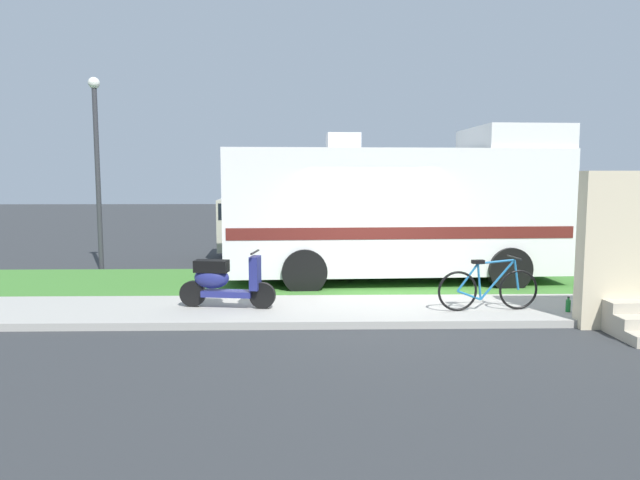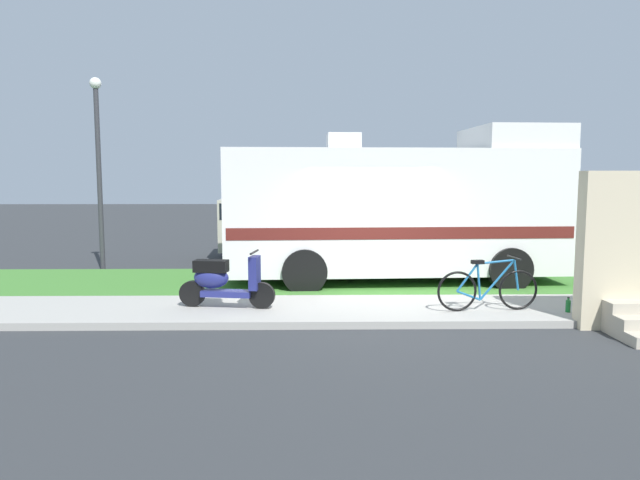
{
  "view_description": "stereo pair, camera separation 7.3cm",
  "coord_description": "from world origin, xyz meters",
  "px_view_note": "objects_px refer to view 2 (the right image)",
  "views": [
    {
      "loc": [
        -1.31,
        -10.67,
        2.29
      ],
      "look_at": [
        -1.05,
        0.3,
        1.1
      ],
      "focal_mm": 32.07,
      "sensor_mm": 36.0,
      "label": 1
    },
    {
      "loc": [
        -1.23,
        -10.67,
        2.29
      ],
      "look_at": [
        -1.05,
        0.3,
        1.1
      ],
      "focal_mm": 32.07,
      "sensor_mm": 36.0,
      "label": 2
    }
  ],
  "objects_px": {
    "scooter": "(223,281)",
    "street_lamp_post": "(98,156)",
    "motorhome_rv": "(397,209)",
    "pickup_truck_near": "(293,226)",
    "bottle_green": "(568,306)",
    "bicycle": "(488,288)"
  },
  "relations": [
    {
      "from": "bicycle",
      "to": "bottle_green",
      "type": "relative_size",
      "value": 6.85
    },
    {
      "from": "pickup_truck_near",
      "to": "bottle_green",
      "type": "bearing_deg",
      "value": -57.2
    },
    {
      "from": "scooter",
      "to": "street_lamp_post",
      "type": "xyz_separation_m",
      "value": [
        -3.74,
        4.77,
        2.25
      ]
    },
    {
      "from": "scooter",
      "to": "street_lamp_post",
      "type": "bearing_deg",
      "value": 128.1
    },
    {
      "from": "motorhome_rv",
      "to": "scooter",
      "type": "height_order",
      "value": "motorhome_rv"
    },
    {
      "from": "scooter",
      "to": "bottle_green",
      "type": "distance_m",
      "value": 5.69
    },
    {
      "from": "pickup_truck_near",
      "to": "bottle_green",
      "type": "distance_m",
      "value": 8.71
    },
    {
      "from": "motorhome_rv",
      "to": "scooter",
      "type": "relative_size",
      "value": 4.4
    },
    {
      "from": "bicycle",
      "to": "pickup_truck_near",
      "type": "height_order",
      "value": "pickup_truck_near"
    },
    {
      "from": "scooter",
      "to": "pickup_truck_near",
      "type": "bearing_deg",
      "value": 82.0
    },
    {
      "from": "motorhome_rv",
      "to": "pickup_truck_near",
      "type": "xyz_separation_m",
      "value": [
        -2.41,
        3.91,
        -0.69
      ]
    },
    {
      "from": "pickup_truck_near",
      "to": "scooter",
      "type": "bearing_deg",
      "value": -98.0
    },
    {
      "from": "bicycle",
      "to": "motorhome_rv",
      "type": "bearing_deg",
      "value": 107.34
    },
    {
      "from": "motorhome_rv",
      "to": "pickup_truck_near",
      "type": "height_order",
      "value": "motorhome_rv"
    },
    {
      "from": "bicycle",
      "to": "bottle_green",
      "type": "height_order",
      "value": "bicycle"
    },
    {
      "from": "motorhome_rv",
      "to": "street_lamp_post",
      "type": "height_order",
      "value": "street_lamp_post"
    },
    {
      "from": "motorhome_rv",
      "to": "bottle_green",
      "type": "relative_size",
      "value": 29.05
    },
    {
      "from": "bicycle",
      "to": "pickup_truck_near",
      "type": "relative_size",
      "value": 0.33
    },
    {
      "from": "pickup_truck_near",
      "to": "street_lamp_post",
      "type": "xyz_separation_m",
      "value": [
        -4.71,
        -2.07,
        1.91
      ]
    },
    {
      "from": "motorhome_rv",
      "to": "bicycle",
      "type": "distance_m",
      "value": 3.59
    },
    {
      "from": "street_lamp_post",
      "to": "motorhome_rv",
      "type": "bearing_deg",
      "value": -14.47
    },
    {
      "from": "pickup_truck_near",
      "to": "motorhome_rv",
      "type": "bearing_deg",
      "value": -58.38
    }
  ]
}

